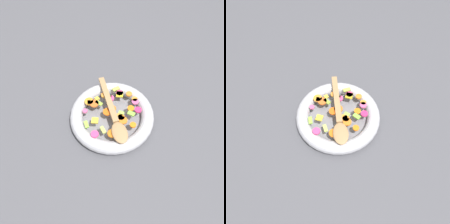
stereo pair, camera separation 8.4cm
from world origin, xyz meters
TOP-DOWN VIEW (x-y plane):
  - ground_plane at (0.00, 0.00)m, footprint 4.00×4.00m
  - skillet at (0.00, 0.00)m, footprint 0.33×0.33m
  - chopped_vegetables at (-0.00, -0.00)m, footprint 0.23×0.26m
  - wooden_spoon at (-0.00, 0.02)m, footprint 0.10×0.32m

SIDE VIEW (x-z plane):
  - ground_plane at x=0.00m, z-range 0.00..0.00m
  - skillet at x=0.00m, z-range 0.00..0.05m
  - chopped_vegetables at x=0.00m, z-range 0.05..0.06m
  - wooden_spoon at x=0.00m, z-range 0.06..0.07m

